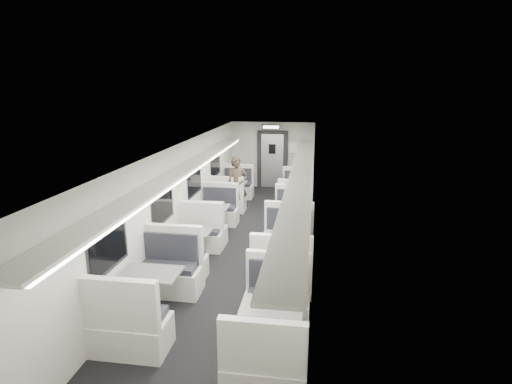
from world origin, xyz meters
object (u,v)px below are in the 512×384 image
(booth_left_a, at_px, (233,193))
(booth_right_b, at_px, (291,221))
(booth_left_b, at_px, (212,220))
(passenger, at_px, (237,186))
(booth_left_c, at_px, (191,246))
(booth_left_d, at_px, (152,294))
(booth_right_a, at_px, (296,195))
(booth_right_d, at_px, (271,329))
(vestibule_door, at_px, (272,160))
(booth_right_c, at_px, (285,254))
(exit_sign, at_px, (271,127))

(booth_left_a, relative_size, booth_right_b, 1.02)
(booth_left_b, height_order, booth_right_b, booth_left_b)
(booth_left_b, relative_size, passenger, 1.23)
(booth_left_b, relative_size, booth_left_c, 1.02)
(booth_left_b, xyz_separation_m, booth_left_d, (0.00, -3.86, 0.04))
(booth_left_b, distance_m, booth_right_a, 3.36)
(booth_left_d, xyz_separation_m, passenger, (0.32, 5.61, 0.43))
(booth_right_b, xyz_separation_m, passenger, (-1.68, 1.58, 0.48))
(booth_left_b, bearing_deg, booth_left_a, 90.00)
(booth_left_b, relative_size, booth_right_d, 0.99)
(booth_left_b, height_order, booth_right_a, booth_left_b)
(booth_right_b, bearing_deg, booth_left_b, -174.95)
(booth_left_c, relative_size, booth_right_d, 0.97)
(vestibule_door, bearing_deg, booth_left_b, -101.38)
(booth_left_a, distance_m, booth_left_b, 2.69)
(booth_left_a, bearing_deg, booth_right_c, -66.47)
(booth_right_c, distance_m, passenger, 4.05)
(booth_left_b, height_order, passenger, passenger)
(booth_right_b, relative_size, booth_right_c, 0.92)
(booth_left_c, xyz_separation_m, vestibule_door, (1.00, 6.71, 0.68))
(booth_right_a, bearing_deg, booth_left_b, -126.56)
(booth_right_c, bearing_deg, booth_left_d, -135.67)
(booth_left_d, relative_size, booth_right_d, 1.09)
(booth_right_a, height_order, passenger, passenger)
(booth_right_c, distance_m, booth_right_d, 2.55)
(vestibule_door, height_order, exit_sign, exit_sign)
(booth_right_b, height_order, booth_right_c, booth_right_c)
(exit_sign, bearing_deg, booth_right_b, -76.92)
(booth_left_c, bearing_deg, passenger, 84.80)
(booth_left_c, height_order, passenger, passenger)
(booth_left_b, height_order, booth_left_d, booth_left_d)
(booth_left_c, bearing_deg, booth_left_b, 90.00)
(booth_left_c, bearing_deg, booth_right_c, -4.77)
(booth_left_b, distance_m, vestibule_door, 5.11)
(booth_right_c, bearing_deg, booth_right_a, 90.00)
(passenger, distance_m, exit_sign, 3.16)
(booth_left_a, xyz_separation_m, booth_left_c, (0.00, -4.43, -0.01))
(booth_right_c, distance_m, vestibule_door, 6.98)
(booth_left_c, relative_size, booth_left_d, 0.89)
(booth_right_b, relative_size, exit_sign, 3.28)
(booth_left_a, bearing_deg, vestibule_door, 66.35)
(booth_right_d, bearing_deg, booth_left_d, 163.28)
(booth_right_b, bearing_deg, passenger, 136.88)
(booth_left_b, xyz_separation_m, booth_right_d, (2.00, -4.46, 0.00))
(booth_left_a, distance_m, booth_right_d, 7.42)
(booth_right_b, height_order, exit_sign, exit_sign)
(booth_left_b, bearing_deg, passenger, 79.72)
(booth_right_b, xyz_separation_m, booth_right_d, (0.00, -4.64, 0.01))
(booth_left_c, xyz_separation_m, booth_right_c, (2.00, -0.17, 0.03))
(booth_left_b, height_order, booth_left_c, booth_left_b)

